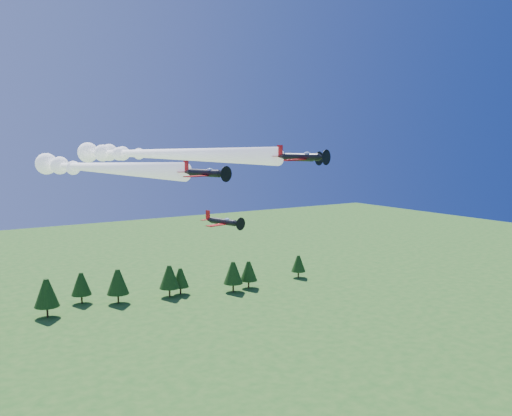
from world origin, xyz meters
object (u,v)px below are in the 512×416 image
plane_left (93,167)px  plane_right (168,155)px  plane_slot (223,222)px  plane_lead (153,154)px

plane_left → plane_right: size_ratio=0.75×
plane_right → plane_slot: bearing=-110.8°
plane_left → plane_slot: (15.37, -14.11, -8.12)m
plane_slot → plane_right: bearing=68.2°
plane_lead → plane_slot: bearing=-83.6°
plane_lead → plane_slot: (5.83, -12.91, -10.14)m
plane_left → plane_lead: bearing=-23.7°
plane_right → plane_slot: plane_right is taller
plane_right → plane_slot: (-3.20, -26.89, -9.62)m
plane_left → plane_right: plane_right is taller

